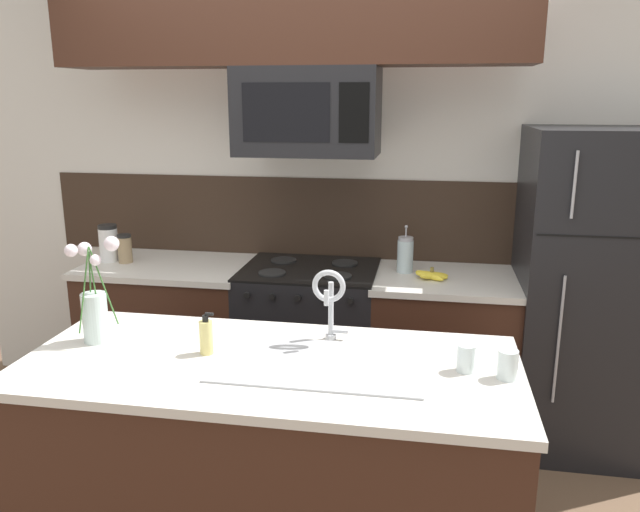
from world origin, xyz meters
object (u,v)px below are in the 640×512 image
at_px(sink_faucet, 329,295).
at_px(drinking_glass, 466,358).
at_px(french_press, 405,255).
at_px(flower_vase, 95,308).
at_px(storage_jar_tall, 109,243).
at_px(spare_glass, 508,365).
at_px(microwave, 308,112).
at_px(dish_soap_bottle, 206,337).
at_px(stove_range, 310,344).
at_px(storage_jar_medium, 125,249).
at_px(banana_bunch, 432,275).
at_px(refrigerator, 595,293).

bearing_deg(sink_faucet, drinking_glass, -18.75).
relative_size(french_press, flower_vase, 0.63).
distance_m(storage_jar_tall, sink_faucet, 1.82).
distance_m(spare_glass, flower_vase, 1.58).
xyz_separation_m(microwave, sink_faucet, (0.28, -1.01, -0.68)).
bearing_deg(drinking_glass, flower_vase, 178.73).
bearing_deg(dish_soap_bottle, stove_range, 82.42).
bearing_deg(sink_faucet, storage_jar_tall, 145.34).
bearing_deg(dish_soap_bottle, spare_glass, -1.43).
height_order(sink_faucet, flower_vase, flower_vase).
relative_size(storage_jar_medium, sink_faucet, 0.55).
distance_m(microwave, sink_faucet, 1.25).
bearing_deg(drinking_glass, banana_bunch, 96.07).
bearing_deg(french_press, refrigerator, -2.29).
distance_m(sink_faucet, flower_vase, 0.93).
distance_m(refrigerator, storage_jar_medium, 2.64).
relative_size(microwave, storage_jar_medium, 4.41).
bearing_deg(stove_range, spare_glass, -53.03).
bearing_deg(storage_jar_medium, microwave, -0.15).
relative_size(storage_jar_tall, storage_jar_medium, 1.30).
bearing_deg(storage_jar_tall, storage_jar_medium, -8.40).
bearing_deg(banana_bunch, refrigerator, 5.46).
relative_size(stove_range, dish_soap_bottle, 5.64).
xyz_separation_m(refrigerator, storage_jar_medium, (-2.64, -0.04, 0.14)).
xyz_separation_m(storage_jar_tall, drinking_glass, (2.02, -1.21, -0.06)).
bearing_deg(spare_glass, storage_jar_medium, 148.94).
height_order(storage_jar_tall, flower_vase, flower_vase).
bearing_deg(spare_glass, stove_range, 126.97).
relative_size(storage_jar_medium, drinking_glass, 1.68).
distance_m(stove_range, french_press, 0.77).
relative_size(stove_range, spare_glass, 8.88).
relative_size(stove_range, storage_jar_tall, 4.25).
relative_size(refrigerator, dish_soap_bottle, 10.39).
bearing_deg(banana_bunch, sink_faucet, -112.31).
relative_size(banana_bunch, dish_soap_bottle, 1.15).
relative_size(dish_soap_bottle, drinking_glass, 1.64).
distance_m(stove_range, spare_glass, 1.64).
height_order(storage_jar_medium, drinking_glass, storage_jar_medium).
height_order(microwave, flower_vase, microwave).
bearing_deg(flower_vase, drinking_glass, -1.27).
xyz_separation_m(refrigerator, storage_jar_tall, (-2.75, -0.02, 0.16)).
distance_m(storage_jar_tall, french_press, 1.75).
distance_m(storage_jar_medium, spare_glass, 2.39).
distance_m(stove_range, flower_vase, 1.46).
bearing_deg(refrigerator, microwave, -178.47).
bearing_deg(drinking_glass, stove_range, 123.50).
distance_m(storage_jar_tall, spare_glass, 2.49).
height_order(french_press, dish_soap_bottle, french_press).
bearing_deg(banana_bunch, drinking_glass, -83.93).
bearing_deg(stove_range, storage_jar_medium, -179.06).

